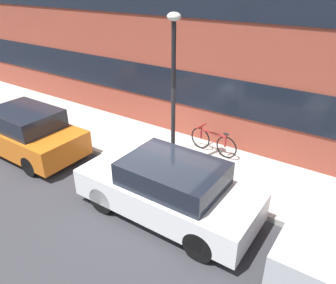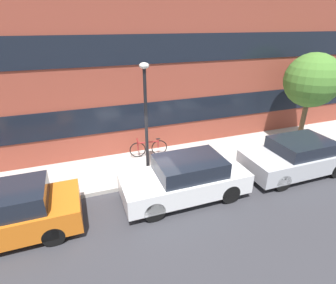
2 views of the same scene
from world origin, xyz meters
name	(u,v)px [view 2 (image 2 of 2)]	position (x,y,z in m)	size (l,w,h in m)	color
ground_plane	(148,186)	(0.00, 0.00, 0.00)	(56.00, 56.00, 0.00)	#333338
sidewalk_strip	(139,167)	(0.00, 1.29, 0.07)	(28.00, 2.57, 0.15)	#B2AFA8
rowhouse_facade	(124,59)	(0.00, 3.02, 4.04)	(28.00, 1.02, 8.06)	brown
parked_car_orange	(3,215)	(-4.26, -1.05, 0.72)	(3.99, 1.70, 1.46)	#D16619
parked_car_white	(186,178)	(1.02, -1.05, 0.71)	(4.14, 1.73, 1.42)	silver
parked_car_silver	(297,157)	(5.64, -1.05, 0.70)	(4.09, 1.80, 1.39)	#B2B5BA
bicycle	(148,148)	(0.60, 1.95, 0.53)	(1.61, 0.44, 0.78)	black
street_tree	(312,81)	(7.74, 0.89, 3.08)	(2.33, 2.33, 4.11)	brown
lamp_post	(146,110)	(0.15, 0.45, 2.72)	(0.32, 0.32, 4.10)	black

